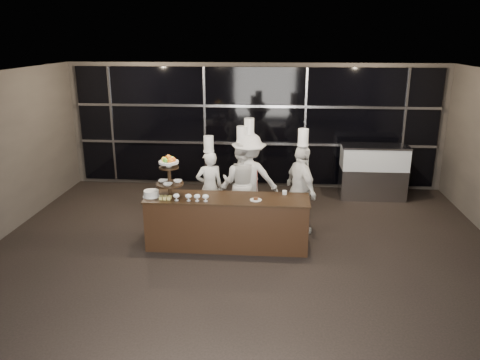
# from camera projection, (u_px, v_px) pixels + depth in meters

# --- Properties ---
(room) EXTENTS (10.00, 10.00, 10.00)m
(room) POSITION_uv_depth(u_px,v_px,m) (237.00, 193.00, 6.53)
(room) COLOR black
(room) RESTS_ON ground
(window_wall) EXTENTS (8.60, 0.10, 2.80)m
(window_wall) POSITION_uv_depth(u_px,v_px,m) (255.00, 127.00, 11.23)
(window_wall) COLOR black
(window_wall) RESTS_ON ground
(buffet_counter) EXTENTS (2.84, 0.74, 0.92)m
(buffet_counter) POSITION_uv_depth(u_px,v_px,m) (227.00, 222.00, 8.22)
(buffet_counter) COLOR black
(buffet_counter) RESTS_ON ground
(display_stand) EXTENTS (0.48, 0.48, 0.74)m
(display_stand) POSITION_uv_depth(u_px,v_px,m) (169.00, 173.00, 8.03)
(display_stand) COLOR black
(display_stand) RESTS_ON buffet_counter
(compotes) EXTENTS (0.61, 0.11, 0.12)m
(compotes) POSITION_uv_depth(u_px,v_px,m) (192.00, 196.00, 7.89)
(compotes) COLOR silver
(compotes) RESTS_ON buffet_counter
(layer_cake) EXTENTS (0.30, 0.30, 0.11)m
(layer_cake) POSITION_uv_depth(u_px,v_px,m) (151.00, 194.00, 8.12)
(layer_cake) COLOR white
(layer_cake) RESTS_ON buffet_counter
(pastry_squares) EXTENTS (0.20, 0.13, 0.05)m
(pastry_squares) POSITION_uv_depth(u_px,v_px,m) (165.00, 198.00, 8.00)
(pastry_squares) COLOR #E1D16E
(pastry_squares) RESTS_ON buffet_counter
(small_plate) EXTENTS (0.20, 0.20, 0.05)m
(small_plate) POSITION_uv_depth(u_px,v_px,m) (256.00, 199.00, 7.95)
(small_plate) COLOR white
(small_plate) RESTS_ON buffet_counter
(chef_cup) EXTENTS (0.08, 0.08, 0.07)m
(chef_cup) POSITION_uv_depth(u_px,v_px,m) (285.00, 192.00, 8.24)
(chef_cup) COLOR white
(chef_cup) RESTS_ON buffet_counter
(display_case) EXTENTS (1.48, 0.65, 1.24)m
(display_case) POSITION_uv_depth(u_px,v_px,m) (373.00, 169.00, 10.66)
(display_case) COLOR #A5A5AA
(display_case) RESTS_ON ground
(chef_a) EXTENTS (0.62, 0.52, 1.77)m
(chef_a) POSITION_uv_depth(u_px,v_px,m) (210.00, 186.00, 9.20)
(chef_a) COLOR white
(chef_a) RESTS_ON ground
(chef_b) EXTENTS (0.93, 0.80, 1.95)m
(chef_b) POSITION_uv_depth(u_px,v_px,m) (242.00, 182.00, 9.19)
(chef_b) COLOR silver
(chef_b) RESTS_ON ground
(chef_c) EXTENTS (1.19, 0.71, 2.10)m
(chef_c) POSITION_uv_depth(u_px,v_px,m) (249.00, 178.00, 9.22)
(chef_c) COLOR silver
(chef_c) RESTS_ON ground
(chef_d) EXTENTS (0.80, 1.08, 2.00)m
(chef_d) POSITION_uv_depth(u_px,v_px,m) (301.00, 189.00, 8.71)
(chef_d) COLOR white
(chef_d) RESTS_ON ground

